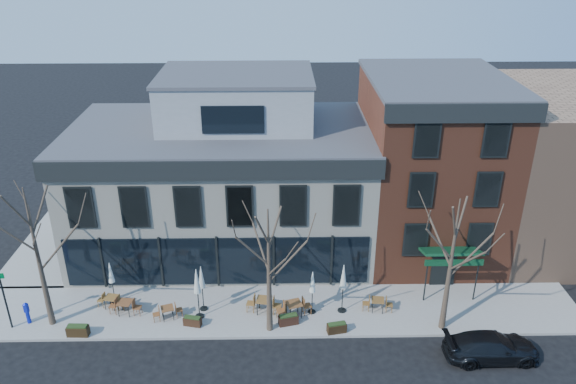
{
  "coord_description": "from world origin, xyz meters",
  "views": [
    {
      "loc": [
        3.52,
        -27.25,
        19.14
      ],
      "look_at": [
        4.06,
        2.0,
        5.25
      ],
      "focal_mm": 35.0,
      "sensor_mm": 36.0,
      "label": 1
    }
  ],
  "objects_px": {
    "call_box": "(27,312)",
    "cafe_set_0": "(111,301)",
    "parked_sedan": "(491,347)",
    "umbrella_0": "(111,275)"
  },
  "relations": [
    {
      "from": "parked_sedan",
      "to": "umbrella_0",
      "type": "height_order",
      "value": "umbrella_0"
    },
    {
      "from": "parked_sedan",
      "to": "call_box",
      "type": "distance_m",
      "value": 23.72
    },
    {
      "from": "call_box",
      "to": "cafe_set_0",
      "type": "bearing_deg",
      "value": 16.88
    },
    {
      "from": "parked_sedan",
      "to": "cafe_set_0",
      "type": "height_order",
      "value": "parked_sedan"
    },
    {
      "from": "call_box",
      "to": "umbrella_0",
      "type": "distance_m",
      "value": 4.57
    },
    {
      "from": "parked_sedan",
      "to": "call_box",
      "type": "height_order",
      "value": "call_box"
    },
    {
      "from": "parked_sedan",
      "to": "umbrella_0",
      "type": "xyz_separation_m",
      "value": [
        -19.46,
        4.66,
        1.31
      ]
    },
    {
      "from": "parked_sedan",
      "to": "umbrella_0",
      "type": "distance_m",
      "value": 20.06
    },
    {
      "from": "call_box",
      "to": "cafe_set_0",
      "type": "height_order",
      "value": "call_box"
    },
    {
      "from": "umbrella_0",
      "to": "cafe_set_0",
      "type": "bearing_deg",
      "value": -92.6
    }
  ]
}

